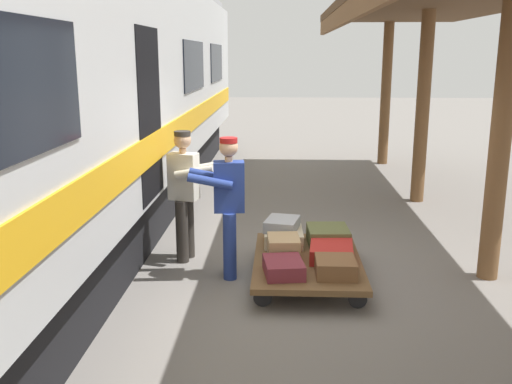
{
  "coord_description": "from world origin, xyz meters",
  "views": [
    {
      "loc": [
        0.42,
        6.68,
        2.64
      ],
      "look_at": [
        0.69,
        0.47,
        1.15
      ],
      "focal_mm": 40.3,
      "sensor_mm": 36.0,
      "label": 1
    }
  ],
  "objects_px": {
    "porter_in_overalls": "(228,203)",
    "porter_by_door": "(185,191)",
    "train_car": "(24,105)",
    "suitcase_tan_vintage": "(283,247)",
    "suitcase_burgundy_valise": "(284,267)",
    "suitcase_red_plastic": "(331,251)",
    "suitcase_olive_duffel": "(328,236)",
    "suitcase_cream_canvas": "(283,237)",
    "luggage_cart": "(307,261)",
    "suitcase_gray_aluminum": "(282,224)",
    "suitcase_brown_leather": "(335,267)"
  },
  "relations": [
    {
      "from": "porter_in_overalls",
      "to": "porter_by_door",
      "type": "relative_size",
      "value": 1.0
    },
    {
      "from": "train_car",
      "to": "suitcase_tan_vintage",
      "type": "xyz_separation_m",
      "value": [
        -3.07,
        0.17,
        -1.66
      ]
    },
    {
      "from": "suitcase_burgundy_valise",
      "to": "suitcase_tan_vintage",
      "type": "distance_m",
      "value": 0.53
    },
    {
      "from": "suitcase_red_plastic",
      "to": "suitcase_olive_duffel",
      "type": "relative_size",
      "value": 1.1
    },
    {
      "from": "suitcase_burgundy_valise",
      "to": "suitcase_cream_canvas",
      "type": "bearing_deg",
      "value": -90.0
    },
    {
      "from": "luggage_cart",
      "to": "suitcase_burgundy_valise",
      "type": "distance_m",
      "value": 0.62
    },
    {
      "from": "porter_by_door",
      "to": "suitcase_gray_aluminum",
      "type": "bearing_deg",
      "value": 176.12
    },
    {
      "from": "suitcase_olive_duffel",
      "to": "porter_by_door",
      "type": "height_order",
      "value": "porter_by_door"
    },
    {
      "from": "suitcase_brown_leather",
      "to": "suitcase_red_plastic",
      "type": "distance_m",
      "value": 0.53
    },
    {
      "from": "luggage_cart",
      "to": "suitcase_olive_duffel",
      "type": "bearing_deg",
      "value": -118.18
    },
    {
      "from": "suitcase_brown_leather",
      "to": "suitcase_gray_aluminum",
      "type": "relative_size",
      "value": 0.94
    },
    {
      "from": "suitcase_brown_leather",
      "to": "porter_by_door",
      "type": "relative_size",
      "value": 0.27
    },
    {
      "from": "porter_by_door",
      "to": "train_car",
      "type": "bearing_deg",
      "value": 14.36
    },
    {
      "from": "porter_by_door",
      "to": "porter_in_overalls",
      "type": "bearing_deg",
      "value": 137.21
    },
    {
      "from": "suitcase_burgundy_valise",
      "to": "suitcase_red_plastic",
      "type": "xyz_separation_m",
      "value": [
        -0.57,
        -0.53,
        0.01
      ]
    },
    {
      "from": "suitcase_cream_canvas",
      "to": "suitcase_brown_leather",
      "type": "bearing_deg",
      "value": 118.18
    },
    {
      "from": "suitcase_cream_canvas",
      "to": "suitcase_red_plastic",
      "type": "relative_size",
      "value": 1.0
    },
    {
      "from": "suitcase_brown_leather",
      "to": "suitcase_red_plastic",
      "type": "relative_size",
      "value": 0.75
    },
    {
      "from": "porter_in_overalls",
      "to": "train_car",
      "type": "bearing_deg",
      "value": -2.09
    },
    {
      "from": "train_car",
      "to": "suitcase_brown_leather",
      "type": "xyz_separation_m",
      "value": [
        -3.64,
        0.7,
        -1.7
      ]
    },
    {
      "from": "luggage_cart",
      "to": "suitcase_cream_canvas",
      "type": "height_order",
      "value": "suitcase_cream_canvas"
    },
    {
      "from": "porter_in_overalls",
      "to": "suitcase_cream_canvas",
      "type": "bearing_deg",
      "value": -146.22
    },
    {
      "from": "suitcase_olive_duffel",
      "to": "suitcase_tan_vintage",
      "type": "bearing_deg",
      "value": 43.03
    },
    {
      "from": "suitcase_olive_duffel",
      "to": "suitcase_gray_aluminum",
      "type": "bearing_deg",
      "value": -1.65
    },
    {
      "from": "suitcase_olive_duffel",
      "to": "suitcase_gray_aluminum",
      "type": "distance_m",
      "value": 0.61
    },
    {
      "from": "suitcase_cream_canvas",
      "to": "suitcase_red_plastic",
      "type": "bearing_deg",
      "value": 136.97
    },
    {
      "from": "train_car",
      "to": "suitcase_burgundy_valise",
      "type": "bearing_deg",
      "value": 167.12
    },
    {
      "from": "luggage_cart",
      "to": "suitcase_brown_leather",
      "type": "bearing_deg",
      "value": 118.18
    },
    {
      "from": "train_car",
      "to": "suitcase_olive_duffel",
      "type": "distance_m",
      "value": 4.03
    },
    {
      "from": "suitcase_cream_canvas",
      "to": "porter_in_overalls",
      "type": "distance_m",
      "value": 0.98
    },
    {
      "from": "train_car",
      "to": "suitcase_gray_aluminum",
      "type": "relative_size",
      "value": 40.67
    },
    {
      "from": "train_car",
      "to": "porter_by_door",
      "type": "bearing_deg",
      "value": -165.64
    },
    {
      "from": "luggage_cart",
      "to": "porter_in_overalls",
      "type": "distance_m",
      "value": 1.19
    },
    {
      "from": "suitcase_tan_vintage",
      "to": "porter_in_overalls",
      "type": "xyz_separation_m",
      "value": [
        0.67,
        -0.08,
        0.52
      ]
    },
    {
      "from": "suitcase_cream_canvas",
      "to": "suitcase_brown_leather",
      "type": "xyz_separation_m",
      "value": [
        -0.57,
        1.06,
        0.0
      ]
    },
    {
      "from": "suitcase_tan_vintage",
      "to": "porter_in_overalls",
      "type": "relative_size",
      "value": 0.27
    },
    {
      "from": "suitcase_cream_canvas",
      "to": "suitcase_olive_duffel",
      "type": "distance_m",
      "value": 0.57
    },
    {
      "from": "train_car",
      "to": "suitcase_red_plastic",
      "type": "bearing_deg",
      "value": 177.32
    },
    {
      "from": "train_car",
      "to": "luggage_cart",
      "type": "bearing_deg",
      "value": 177.09
    },
    {
      "from": "luggage_cart",
      "to": "suitcase_cream_canvas",
      "type": "bearing_deg",
      "value": -61.82
    },
    {
      "from": "luggage_cart",
      "to": "suitcase_burgundy_valise",
      "type": "height_order",
      "value": "suitcase_burgundy_valise"
    },
    {
      "from": "suitcase_burgundy_valise",
      "to": "suitcase_cream_canvas",
      "type": "distance_m",
      "value": 1.06
    },
    {
      "from": "train_car",
      "to": "suitcase_burgundy_valise",
      "type": "xyz_separation_m",
      "value": [
        -3.07,
        0.7,
        -1.71
      ]
    },
    {
      "from": "suitcase_gray_aluminum",
      "to": "suitcase_tan_vintage",
      "type": "bearing_deg",
      "value": 91.89
    },
    {
      "from": "luggage_cart",
      "to": "suitcase_tan_vintage",
      "type": "distance_m",
      "value": 0.33
    },
    {
      "from": "porter_in_overalls",
      "to": "suitcase_gray_aluminum",
      "type": "bearing_deg",
      "value": -144.5
    },
    {
      "from": "suitcase_olive_duffel",
      "to": "train_car",
      "type": "bearing_deg",
      "value": 5.66
    },
    {
      "from": "train_car",
      "to": "suitcase_red_plastic",
      "type": "distance_m",
      "value": 4.03
    },
    {
      "from": "suitcase_burgundy_valise",
      "to": "train_car",
      "type": "bearing_deg",
      "value": -12.88
    },
    {
      "from": "suitcase_olive_duffel",
      "to": "suitcase_cream_canvas",
      "type": "bearing_deg",
      "value": 0.0
    }
  ]
}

